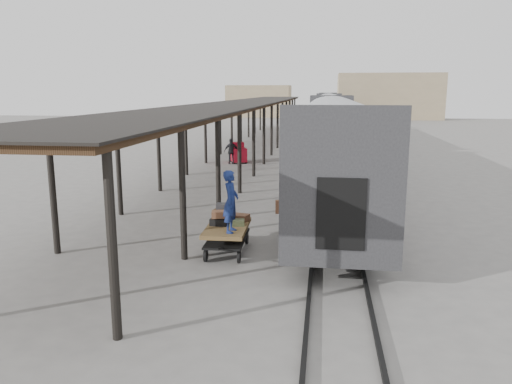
{
  "coord_description": "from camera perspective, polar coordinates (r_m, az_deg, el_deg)",
  "views": [
    {
      "loc": [
        2.74,
        -15.96,
        5.0
      ],
      "look_at": [
        0.55,
        0.09,
        1.7
      ],
      "focal_mm": 35.0,
      "sensor_mm": 36.0,
      "label": 1
    }
  ],
  "objects": [
    {
      "name": "porter",
      "position": [
        14.73,
        -2.89,
        -1.09
      ],
      "size": [
        0.48,
        0.7,
        1.86
      ],
      "primitive_type": "imported",
      "rotation": [
        0.0,
        0.0,
        1.52
      ],
      "color": "navy",
      "rests_on": "baggage_cart"
    },
    {
      "name": "building_left",
      "position": [
        98.81,
        0.38,
        10.35
      ],
      "size": [
        12.0,
        8.0,
        6.0
      ],
      "primitive_type": "cube",
      "color": "tan",
      "rests_on": "ground"
    },
    {
      "name": "ground",
      "position": [
        16.95,
        -1.9,
        -5.65
      ],
      "size": [
        160.0,
        160.0,
        0.0
      ],
      "primitive_type": "plane",
      "color": "slate",
      "rests_on": "ground"
    },
    {
      "name": "pedestrian",
      "position": [
        34.61,
        -2.83,
        4.67
      ],
      "size": [
        1.12,
        0.72,
        1.77
      ],
      "primitive_type": "imported",
      "rotation": [
        0.0,
        0.0,
        3.44
      ],
      "color": "black",
      "rests_on": "ground"
    },
    {
      "name": "building_far",
      "position": [
        94.64,
        14.87,
        10.53
      ],
      "size": [
        18.0,
        10.0,
        8.0
      ],
      "primitive_type": "cube",
      "color": "tan",
      "rests_on": "ground"
    },
    {
      "name": "train",
      "position": [
        49.81,
        8.39,
        8.74
      ],
      "size": [
        3.45,
        76.01,
        4.01
      ],
      "color": "silver",
      "rests_on": "ground"
    },
    {
      "name": "canopy",
      "position": [
        40.44,
        -0.97,
        10.1
      ],
      "size": [
        4.9,
        64.3,
        4.15
      ],
      "color": "#422B19",
      "rests_on": "ground"
    },
    {
      "name": "baggage_cart",
      "position": [
        15.68,
        -3.31,
        -4.62
      ],
      "size": [
        1.33,
        2.44,
        0.86
      ],
      "rotation": [
        0.0,
        0.0,
        0.03
      ],
      "color": "brown",
      "rests_on": "ground"
    },
    {
      "name": "suitcase_stack",
      "position": [
        15.93,
        -3.38,
        -2.82
      ],
      "size": [
        1.16,
        1.09,
        0.59
      ],
      "rotation": [
        0.0,
        0.0,
        0.03
      ],
      "color": "#323235",
      "rests_on": "baggage_cart"
    },
    {
      "name": "luggage_tug",
      "position": [
        35.36,
        -2.05,
        4.43
      ],
      "size": [
        1.47,
        1.82,
        1.4
      ],
      "rotation": [
        0.0,
        0.0,
        0.37
      ],
      "color": "maroon",
      "rests_on": "ground"
    },
    {
      "name": "rails",
      "position": [
        50.21,
        8.31,
        5.75
      ],
      "size": [
        1.54,
        150.0,
        0.12
      ],
      "color": "black",
      "rests_on": "ground"
    }
  ]
}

